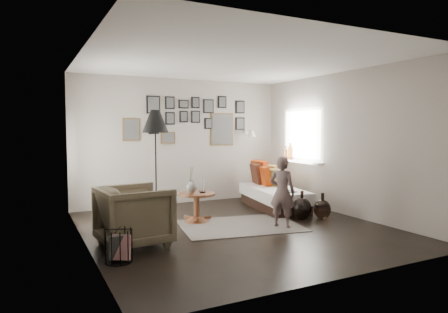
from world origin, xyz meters
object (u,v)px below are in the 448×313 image
floor_lamp (155,126)px  demijohn_small (322,209)px  pedestal_table (197,208)px  child (282,192)px  armchair (134,216)px  demijohn_large (302,209)px  vase (192,185)px  magazine_basket (119,246)px  daybed (271,194)px

floor_lamp → demijohn_small: bearing=-22.7°
pedestal_table → child: 1.47m
armchair → child: child is taller
pedestal_table → floor_lamp: 1.55m
pedestal_table → demijohn_large: demijohn_large is taller
vase → floor_lamp: floor_lamp is taller
vase → child: bearing=-40.7°
vase → child: 1.51m
demijohn_large → armchair: bearing=-175.4°
pedestal_table → demijohn_small: (2.02, -0.80, -0.05)m
floor_lamp → demijohn_small: (2.63, -1.10, -1.45)m
magazine_basket → demijohn_large: 3.38m
pedestal_table → vase: vase is taller
floor_lamp → demijohn_small: 3.20m
demijohn_large → child: size_ratio=0.44×
vase → armchair: (-1.21, -0.94, -0.22)m
pedestal_table → child: (1.06, -0.96, 0.34)m
demijohn_small → pedestal_table: bearing=158.4°
pedestal_table → demijohn_large: bearing=-22.1°
child → demijohn_large: bearing=-99.8°
vase → demijohn_small: (2.10, -0.82, -0.45)m
magazine_basket → vase: bearing=44.3°
vase → magazine_basket: bearing=-135.7°
daybed → floor_lamp: floor_lamp is taller
daybed → demijohn_large: (-0.12, -1.13, -0.09)m
child → daybed: bearing=-62.1°
pedestal_table → demijohn_small: bearing=-21.6°
vase → daybed: bearing=12.9°
armchair → floor_lamp: floor_lamp is taller
demijohn_small → child: child is taller
magazine_basket → child: child is taller
floor_lamp → demijohn_large: 2.86m
armchair → child: (2.35, -0.05, 0.16)m
pedestal_table → demijohn_small: size_ratio=1.36×
demijohn_large → magazine_basket: bearing=-166.5°
vase → demijohn_large: vase is taller
floor_lamp → demijohn_small: size_ratio=4.10×
vase → demijohn_large: (1.75, -0.70, -0.43)m
pedestal_table → child: child is taller
pedestal_table → child: size_ratio=0.55×
demijohn_small → armchair: bearing=-178.0°
vase → armchair: 1.54m
daybed → demijohn_small: size_ratio=4.23×
vase → daybed: size_ratio=0.23×
armchair → demijohn_small: bearing=-93.2°
armchair → demijohn_large: 2.98m
demijohn_large → daybed: bearing=83.9°
armchair → child: bearing=-96.4°
pedestal_table → magazine_basket: (-1.61, -1.47, -0.03)m
magazine_basket → demijohn_large: size_ratio=0.82×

